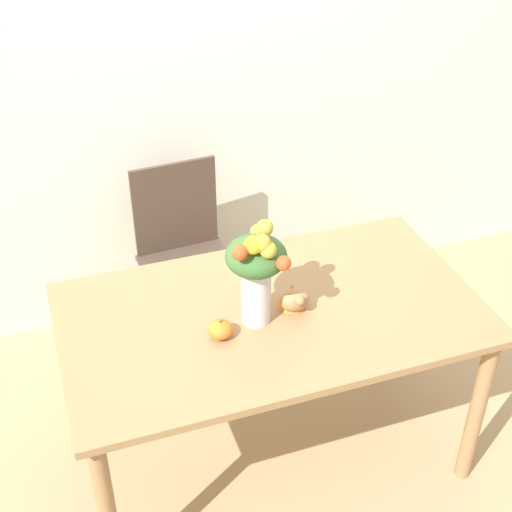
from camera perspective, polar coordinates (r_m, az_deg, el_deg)
The scene contains 7 objects.
ground_plane at distance 3.11m, azimuth 1.06°, elevation -15.21°, with size 12.00×12.00×0.00m, color tan.
wall_back at distance 3.29m, azimuth -5.88°, elevation 16.17°, with size 8.00×0.06×2.70m.
dining_table at distance 2.64m, azimuth 1.22°, elevation -5.93°, with size 1.52×0.86×0.75m.
flower_vase at distance 2.40m, azimuth 0.05°, elevation -1.02°, with size 0.21×0.23×0.41m.
pumpkin at distance 2.45m, azimuth -2.87°, elevation -5.89°, with size 0.08×0.08×0.08m.
turkey_figurine at distance 2.58m, azimuth 2.98°, elevation -3.28°, with size 0.11×0.15×0.09m.
dining_chair_near_window at distance 3.33m, azimuth -5.58°, elevation -0.27°, with size 0.45×0.45×0.92m.
Camera 1 is at (-0.71, -1.88, 2.37)m, focal length 50.00 mm.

